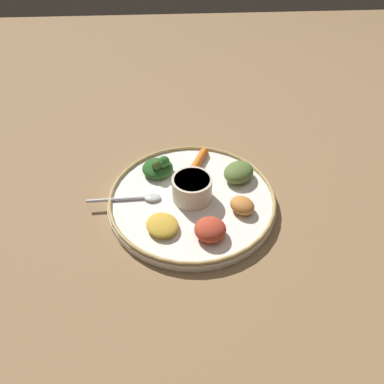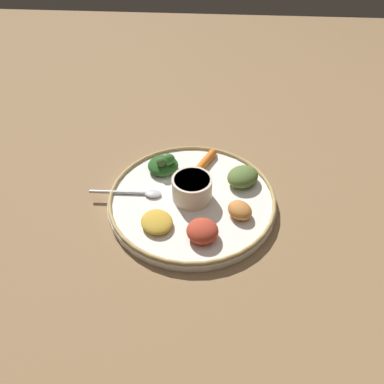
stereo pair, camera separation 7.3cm
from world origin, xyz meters
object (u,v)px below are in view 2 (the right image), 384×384
(center_bowl, at_px, (192,188))
(greens_pile, at_px, (164,164))
(spoon, at_px, (137,194))
(carrot_near_spoon, at_px, (206,160))

(center_bowl, bearing_deg, greens_pile, -50.13)
(greens_pile, bearing_deg, center_bowl, 129.87)
(spoon, bearing_deg, greens_pile, -117.76)
(spoon, xyz_separation_m, greens_pile, (-0.04, -0.08, 0.01))
(greens_pile, bearing_deg, spoon, 62.24)
(spoon, relative_size, carrot_near_spoon, 1.62)
(center_bowl, bearing_deg, carrot_near_spoon, -102.00)
(center_bowl, bearing_deg, spoon, 1.60)
(center_bowl, xyz_separation_m, carrot_near_spoon, (-0.02, -0.11, -0.02))
(greens_pile, distance_m, carrot_near_spoon, 0.10)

